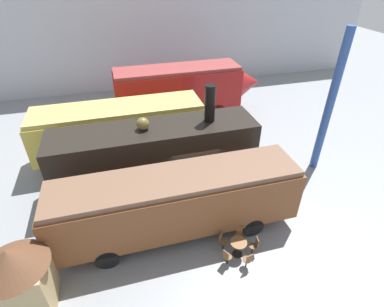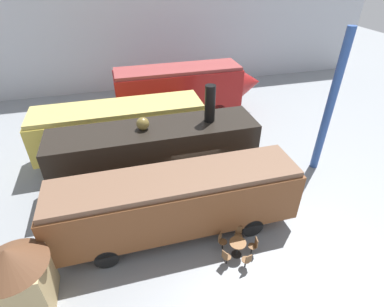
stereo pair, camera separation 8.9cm
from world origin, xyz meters
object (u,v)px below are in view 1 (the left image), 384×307
Objects in this scene: passenger_coach_vintage at (120,126)px; streamlined_locomotive at (188,88)px; visitor_person at (230,182)px; cafe_chair_0 at (248,260)px; passenger_coach_wooden at (177,200)px; steam_locomotive at (156,151)px; ticket_kiosk at (19,277)px; cafe_table_near at (238,246)px.

streamlined_locomotive is at bearing 38.57° from passenger_coach_vintage.
passenger_coach_vintage reaches higher than visitor_person.
visitor_person is (5.04, -5.38, -1.17)m from passenger_coach_vintage.
streamlined_locomotive is 14.21m from cafe_chair_0.
passenger_coach_wooden is (1.90, -7.05, -0.18)m from passenger_coach_vintage.
passenger_coach_vintage is 0.95× the size of steam_locomotive.
passenger_coach_vintage is at bearing 65.77° from ticket_kiosk.
streamlined_locomotive is 12.91× the size of cafe_chair_0.
passenger_coach_vintage is 11.52× the size of cafe_chair_0.
passenger_coach_wooden reaches higher than visitor_person.
passenger_coach_wooden is at bearing -74.91° from passenger_coach_vintage.
passenger_coach_wooden is 13.71× the size of cafe_table_near.
steam_locomotive is 3.53× the size of ticket_kiosk.
cafe_chair_0 is (2.52, -6.45, -1.61)m from steam_locomotive.
cafe_table_near is at bearing -95.83° from streamlined_locomotive.
visitor_person is (0.88, 4.35, 0.40)m from cafe_chair_0.
streamlined_locomotive is at bearing 84.17° from cafe_table_near.
passenger_coach_vintage is 7.31m from passenger_coach_wooden.
passenger_coach_wooden is 3.78m from cafe_chair_0.
passenger_coach_wooden is at bearing 137.37° from cafe_table_near.
cafe_table_near is at bearing -67.35° from steam_locomotive.
ticket_kiosk reaches higher than visitor_person.
streamlined_locomotive is 8.47m from steam_locomotive.
visitor_person is at bearing -92.08° from streamlined_locomotive.
cafe_chair_0 is (4.17, -9.73, -1.57)m from passenger_coach_vintage.
steam_locomotive is at bearing -116.32° from streamlined_locomotive.
steam_locomotive is 6.40m from cafe_table_near.
passenger_coach_vintage is 3.67m from steam_locomotive.
steam_locomotive is 8.14m from ticket_kiosk.
streamlined_locomotive is at bearing -15.11° from cafe_chair_0.
streamlined_locomotive is 9.80m from visitor_person.
streamlined_locomotive is at bearing 63.68° from steam_locomotive.
ticket_kiosk is (-9.12, -3.68, 0.76)m from visitor_person.
ticket_kiosk is at bearing -134.72° from steam_locomotive.
cafe_table_near is 0.46× the size of visitor_person.
passenger_coach_wooden reaches higher than ticket_kiosk.
passenger_coach_vintage is (-5.40, -4.30, -0.28)m from streamlined_locomotive.
streamlined_locomotive is at bearing 72.89° from passenger_coach_wooden.
steam_locomotive is at bearing 112.65° from cafe_table_near.
visitor_person is at bearing 27.93° from passenger_coach_wooden.
passenger_coach_wooden is at bearing -152.07° from visitor_person.
steam_locomotive reaches higher than visitor_person.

